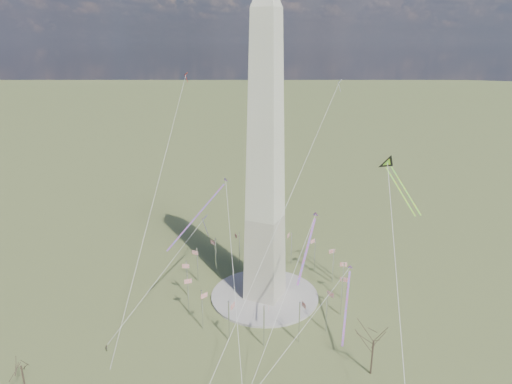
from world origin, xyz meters
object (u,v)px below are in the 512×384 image
at_px(tree_near, 374,339).
at_px(kite_delta_black, 389,166).
at_px(person_west, 107,348).
at_px(washington_monument, 266,159).

distance_m(tree_near, kite_delta_black, 51.30).
bearing_deg(person_west, washington_monument, -95.16).
xyz_separation_m(tree_near, person_west, (-68.95, -20.68, -9.81)).
bearing_deg(kite_delta_black, person_west, -3.42).
xyz_separation_m(washington_monument, kite_delta_black, (34.89, 13.68, -1.91)).
distance_m(tree_near, person_west, 72.65).
bearing_deg(kite_delta_black, washington_monument, -23.91).
height_order(tree_near, person_west, tree_near).
relative_size(washington_monument, person_west, 58.52).
distance_m(washington_monument, person_west, 70.65).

